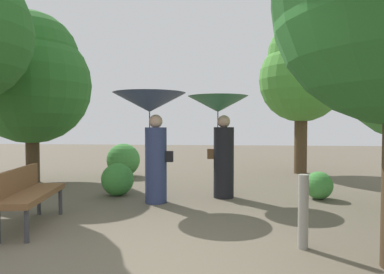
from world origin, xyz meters
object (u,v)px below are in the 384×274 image
(person_right, at_px, (220,124))
(path_marker_post, at_px, (303,212))
(person_left, at_px, (151,119))
(tree_near_left, at_px, (31,76))
(park_bench, at_px, (27,191))
(tree_mid_right, at_px, (302,72))

(person_right, xyz_separation_m, path_marker_post, (1.00, -2.71, -1.04))
(person_left, bearing_deg, tree_near_left, 69.06)
(tree_near_left, bearing_deg, park_bench, -60.65)
(tree_near_left, bearing_deg, person_right, -15.97)
(park_bench, relative_size, tree_near_left, 0.37)
(person_left, bearing_deg, park_bench, 147.08)
(person_right, relative_size, tree_near_left, 0.47)
(park_bench, bearing_deg, path_marker_post, -107.17)
(person_left, xyz_separation_m, path_marker_post, (2.27, -2.16, -1.13))
(person_right, height_order, park_bench, person_right)
(person_left, height_order, path_marker_post, person_left)
(tree_near_left, xyz_separation_m, path_marker_post, (5.72, -4.06, -2.22))
(park_bench, height_order, path_marker_post, path_marker_post)
(tree_near_left, bearing_deg, tree_mid_right, 17.24)
(person_left, relative_size, tree_mid_right, 0.45)
(person_left, height_order, tree_mid_right, tree_mid_right)
(person_right, height_order, path_marker_post, person_right)
(park_bench, bearing_deg, tree_mid_right, -50.92)
(tree_mid_right, bearing_deg, park_bench, -131.34)
(person_right, relative_size, tree_mid_right, 0.45)
(park_bench, relative_size, path_marker_post, 1.78)
(path_marker_post, bearing_deg, tree_mid_right, 77.74)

